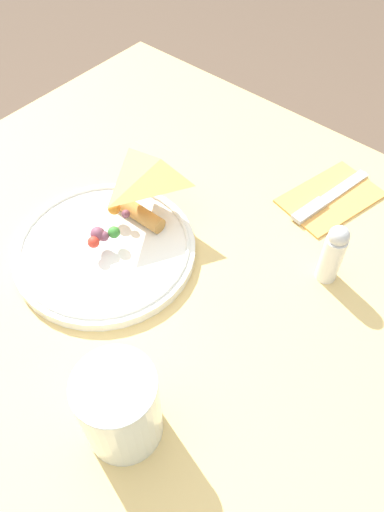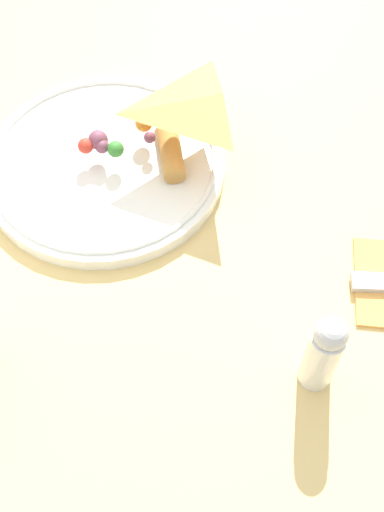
{
  "view_description": "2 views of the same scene",
  "coord_description": "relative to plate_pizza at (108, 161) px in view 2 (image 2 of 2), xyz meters",
  "views": [
    {
      "loc": [
        -0.11,
        -0.34,
        1.29
      ],
      "look_at": [
        0.21,
        -0.07,
        0.76
      ],
      "focal_mm": 35.0,
      "sensor_mm": 36.0,
      "label": 1
    },
    {
      "loc": [
        0.2,
        -0.42,
        1.26
      ],
      "look_at": [
        0.24,
        -0.11,
        0.78
      ],
      "focal_mm": 45.0,
      "sensor_mm": 36.0,
      "label": 2
    }
  ],
  "objects": [
    {
      "name": "ground_plane",
      "position": [
        -0.17,
        -0.06,
        -0.72
      ],
      "size": [
        6.0,
        6.0,
        0.0
      ],
      "primitive_type": "plane",
      "color": "brown"
    },
    {
      "name": "plate_pizza",
      "position": [
        0.0,
        0.0,
        0.0
      ],
      "size": [
        0.27,
        0.27,
        0.05
      ],
      "color": "white",
      "rests_on": "dining_table"
    },
    {
      "name": "salt_shaker",
      "position": [
        0.17,
        -0.27,
        0.04
      ],
      "size": [
        0.03,
        0.03,
        0.1
      ],
      "color": "silver",
      "rests_on": "dining_table"
    }
  ]
}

